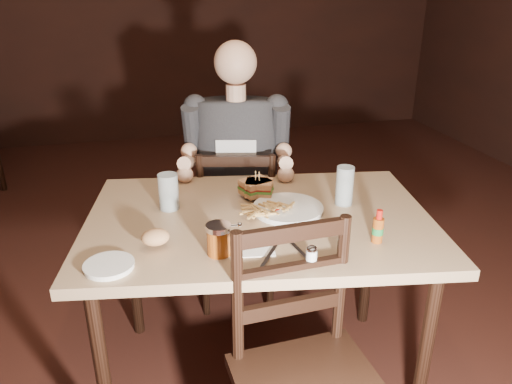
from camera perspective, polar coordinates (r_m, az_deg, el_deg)
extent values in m
plane|color=black|center=(2.45, -2.93, -17.37)|extent=(7.00, 7.00, 0.00)
plane|color=#321812|center=(5.34, -11.37, 20.75)|extent=(6.00, 0.00, 6.00)
cube|color=tan|center=(1.89, 0.38, -3.37)|extent=(1.42, 1.06, 0.04)
cylinder|color=black|center=(1.86, -17.09, -19.37)|extent=(0.05, 0.05, 0.73)
cylinder|color=black|center=(2.40, -13.92, -8.30)|extent=(0.05, 0.05, 0.73)
cylinder|color=black|center=(1.95, 18.71, -17.36)|extent=(0.05, 0.05, 0.73)
cylinder|color=black|center=(2.47, 12.75, -7.23)|extent=(0.05, 0.05, 0.73)
cylinder|color=white|center=(1.92, 3.66, -2.02)|extent=(0.30, 0.30, 0.02)
ellipsoid|color=maroon|center=(1.90, 2.10, -1.88)|extent=(0.05, 0.05, 0.01)
cylinder|color=silver|center=(1.94, -9.96, 0.03)|extent=(0.09, 0.09, 0.14)
cylinder|color=silver|center=(1.98, 10.09, 0.71)|extent=(0.08, 0.08, 0.16)
cube|color=white|center=(1.67, -0.40, -6.29)|extent=(0.16, 0.15, 0.00)
cube|color=silver|center=(1.66, 4.69, -6.45)|extent=(0.05, 0.23, 0.01)
cube|color=silver|center=(1.62, 1.55, -7.26)|extent=(0.10, 0.14, 0.01)
cylinder|color=white|center=(1.62, -16.44, -8.19)|extent=(0.18, 0.18, 0.01)
ellipsoid|color=tan|center=(1.69, -11.42, -5.09)|extent=(0.11, 0.09, 0.06)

